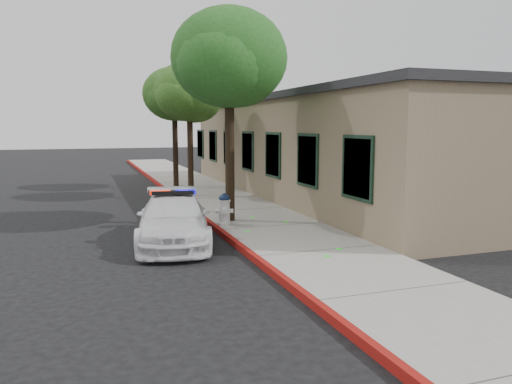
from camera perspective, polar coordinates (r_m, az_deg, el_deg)
The scene contains 9 objects.
ground at distance 11.13m, azimuth -0.31°, elevation -8.14°, with size 120.00×120.00×0.00m, color black.
sidewalk at distance 14.38m, azimuth 1.85°, elevation -4.21°, with size 3.20×60.00×0.15m, color gray.
red_curb at distance 13.91m, azimuth -4.10°, elevation -4.61°, with size 0.14×60.00×0.16m, color maroon.
clapboard_building at distance 21.68m, azimuth 8.77°, elevation 5.17°, with size 7.30×20.89×4.24m.
police_car at distance 12.96m, azimuth -9.47°, elevation -3.07°, with size 2.51×4.62×1.39m.
fire_hydrant at distance 14.47m, azimuth -3.65°, elevation -1.96°, with size 0.54×0.47×0.93m.
street_tree_near at distance 15.07m, azimuth -3.05°, elevation 14.64°, with size 3.45×3.58×6.32m.
street_tree_mid at distance 20.66m, azimuth -7.69°, elevation 11.03°, with size 2.87×2.95×5.47m.
street_tree_far at distance 24.06m, azimuth -9.27°, elevation 10.76°, with size 3.02×3.07×5.63m.
Camera 1 is at (-3.47, -10.13, 3.02)m, focal length 34.77 mm.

